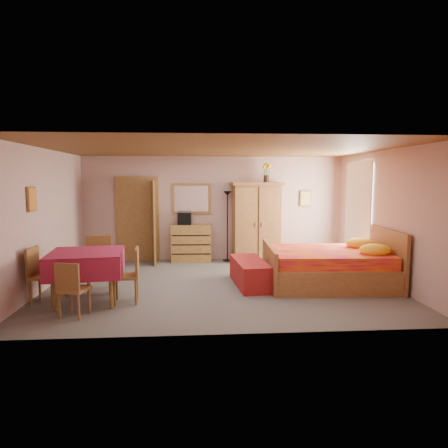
{
  "coord_description": "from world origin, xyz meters",
  "views": [
    {
      "loc": [
        -0.46,
        -7.54,
        2.03
      ],
      "look_at": [
        0.1,
        0.3,
        1.15
      ],
      "focal_mm": 32.0,
      "sensor_mm": 36.0,
      "label": 1
    }
  ],
  "objects": [
    {
      "name": "chest_of_drawers",
      "position": [
        -0.57,
        2.28,
        0.46
      ],
      "size": [
        0.99,
        0.52,
        0.92
      ],
      "primitive_type": "cube",
      "rotation": [
        0.0,
        0.0,
        -0.03
      ],
      "color": "#A57538",
      "rests_on": "floor"
    },
    {
      "name": "bench",
      "position": [
        0.57,
        -0.08,
        0.24
      ],
      "size": [
        0.66,
        1.49,
        0.48
      ],
      "primitive_type": "cube",
      "rotation": [
        0.0,
        0.0,
        0.08
      ],
      "color": "maroon",
      "rests_on": "floor"
    },
    {
      "name": "wall_front",
      "position": [
        0.0,
        -2.5,
        1.3
      ],
      "size": [
        6.5,
        0.1,
        2.6
      ],
      "primitive_type": "cube",
      "color": "tan",
      "rests_on": "floor"
    },
    {
      "name": "wardrobe",
      "position": [
        1.03,
        2.2,
        0.98
      ],
      "size": [
        1.29,
        0.73,
        1.96
      ],
      "primitive_type": "cube",
      "rotation": [
        0.0,
        0.0,
        0.07
      ],
      "color": "#9D6735",
      "rests_on": "floor"
    },
    {
      "name": "bed",
      "position": [
        2.09,
        -0.1,
        0.55
      ],
      "size": [
        2.46,
        1.99,
        1.09
      ],
      "primitive_type": "cube",
      "rotation": [
        0.0,
        0.0,
        -0.06
      ],
      "color": "red",
      "rests_on": "floor"
    },
    {
      "name": "dining_table",
      "position": [
        -2.26,
        -0.94,
        0.42
      ],
      "size": [
        1.28,
        1.28,
        0.85
      ],
      "primitive_type": "cube",
      "rotation": [
        0.0,
        0.0,
        0.12
      ],
      "color": "maroon",
      "rests_on": "floor"
    },
    {
      "name": "floor_lamp",
      "position": [
        0.33,
        2.26,
        0.87
      ],
      "size": [
        0.29,
        0.29,
        1.74
      ],
      "primitive_type": "cube",
      "rotation": [
        0.0,
        0.0,
        -0.35
      ],
      "color": "black",
      "rests_on": "floor"
    },
    {
      "name": "chair_west",
      "position": [
        -2.92,
        -0.98,
        0.47
      ],
      "size": [
        0.45,
        0.45,
        0.94
      ],
      "primitive_type": "cube",
      "rotation": [
        0.0,
        0.0,
        -1.62
      ],
      "color": "#9B6534",
      "rests_on": "floor"
    },
    {
      "name": "chair_south",
      "position": [
        -2.27,
        -1.62,
        0.42
      ],
      "size": [
        0.46,
        0.46,
        0.83
      ],
      "primitive_type": "cube",
      "rotation": [
        0.0,
        0.0,
        -0.25
      ],
      "color": "#9B6134",
      "rests_on": "floor"
    },
    {
      "name": "wall_left",
      "position": [
        -3.25,
        0.0,
        1.3
      ],
      "size": [
        0.1,
        5.0,
        2.6
      ],
      "primitive_type": "cube",
      "color": "tan",
      "rests_on": "floor"
    },
    {
      "name": "wall_back",
      "position": [
        0.0,
        2.5,
        1.3
      ],
      "size": [
        6.5,
        0.1,
        2.6
      ],
      "primitive_type": "cube",
      "color": "tan",
      "rests_on": "floor"
    },
    {
      "name": "wall_mirror",
      "position": [
        -0.57,
        2.49,
        1.55
      ],
      "size": [
        0.98,
        0.07,
        0.77
      ],
      "primitive_type": "cube",
      "rotation": [
        0.0,
        0.0,
        -0.01
      ],
      "color": "white",
      "rests_on": "wall_back"
    },
    {
      "name": "doorway",
      "position": [
        -1.9,
        2.47,
        1.02
      ],
      "size": [
        1.06,
        0.12,
        2.15
      ],
      "primitive_type": "cube",
      "color": "#9E6B35",
      "rests_on": "floor"
    },
    {
      "name": "chair_north",
      "position": [
        -2.23,
        -0.26,
        0.5
      ],
      "size": [
        0.54,
        0.54,
        0.99
      ],
      "primitive_type": "cube",
      "rotation": [
        0.0,
        0.0,
        3.35
      ],
      "color": "brown",
      "rests_on": "floor"
    },
    {
      "name": "sunflower_vase",
      "position": [
        1.28,
        2.21,
        2.2
      ],
      "size": [
        0.2,
        0.2,
        0.47
      ],
      "primitive_type": "cube",
      "rotation": [
        0.0,
        0.0,
        -0.03
      ],
      "color": "yellow",
      "rests_on": "wardrobe"
    },
    {
      "name": "stereo",
      "position": [
        -0.73,
        2.28,
        1.07
      ],
      "size": [
        0.34,
        0.26,
        0.3
      ],
      "primitive_type": "cube",
      "rotation": [
        0.0,
        0.0,
        -0.06
      ],
      "color": "black",
      "rests_on": "chest_of_drawers"
    },
    {
      "name": "picture_back",
      "position": [
        2.35,
        2.47,
        1.55
      ],
      "size": [
        0.3,
        0.04,
        0.4
      ],
      "primitive_type": "cube",
      "color": "#D8BF59",
      "rests_on": "wall_back"
    },
    {
      "name": "ceiling",
      "position": [
        0.0,
        0.0,
        2.6
      ],
      "size": [
        6.5,
        6.5,
        0.0
      ],
      "primitive_type": "plane",
      "rotation": [
        3.14,
        0.0,
        0.0
      ],
      "color": "brown",
      "rests_on": "wall_back"
    },
    {
      "name": "picture_left",
      "position": [
        -3.22,
        -0.6,
        1.7
      ],
      "size": [
        0.04,
        0.32,
        0.42
      ],
      "primitive_type": "cube",
      "color": "orange",
      "rests_on": "wall_left"
    },
    {
      "name": "chair_east",
      "position": [
        -1.62,
        -1.0,
        0.45
      ],
      "size": [
        0.44,
        0.44,
        0.91
      ],
      "primitive_type": "cube",
      "rotation": [
        0.0,
        0.0,
        1.65
      ],
      "color": "olive",
      "rests_on": "floor"
    },
    {
      "name": "window",
      "position": [
        3.21,
        1.2,
        1.45
      ],
      "size": [
        0.08,
        1.4,
        1.95
      ],
      "primitive_type": "cube",
      "color": "white",
      "rests_on": "wall_right"
    },
    {
      "name": "floor",
      "position": [
        0.0,
        0.0,
        0.0
      ],
      "size": [
        6.5,
        6.5,
        0.0
      ],
      "primitive_type": "plane",
      "color": "#66605A",
      "rests_on": "ground"
    },
    {
      "name": "wall_right",
      "position": [
        3.25,
        0.0,
        1.3
      ],
      "size": [
        0.1,
        5.0,
        2.6
      ],
      "primitive_type": "cube",
      "color": "tan",
      "rests_on": "floor"
    }
  ]
}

